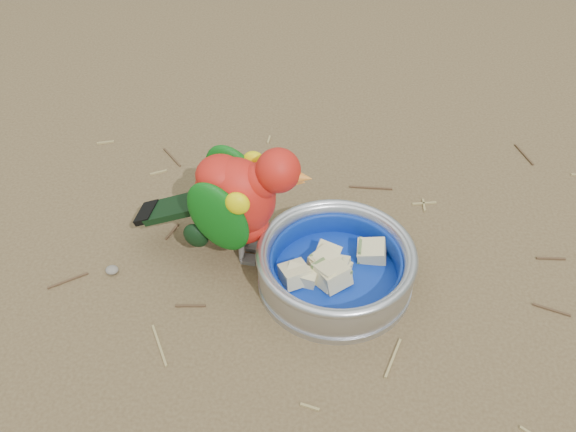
# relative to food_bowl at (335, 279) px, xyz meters

# --- Properties ---
(ground) EXTENTS (60.00, 60.00, 0.00)m
(ground) POSITION_rel_food_bowl_xyz_m (0.03, -0.09, -0.01)
(ground) COLOR brown
(food_bowl) EXTENTS (0.21, 0.21, 0.02)m
(food_bowl) POSITION_rel_food_bowl_xyz_m (0.00, 0.00, 0.00)
(food_bowl) COLOR #B2B2BA
(food_bowl) RESTS_ON ground
(bowl_wall) EXTENTS (0.21, 0.21, 0.04)m
(bowl_wall) POSITION_rel_food_bowl_xyz_m (0.00, 0.00, 0.03)
(bowl_wall) COLOR #B2B2BA
(bowl_wall) RESTS_ON food_bowl
(fruit_wedges) EXTENTS (0.13, 0.13, 0.03)m
(fruit_wedges) POSITION_rel_food_bowl_xyz_m (0.00, 0.00, 0.02)
(fruit_wedges) COLOR beige
(fruit_wedges) RESTS_ON food_bowl
(lory_parrot) EXTENTS (0.24, 0.14, 0.18)m
(lory_parrot) POSITION_rel_food_bowl_xyz_m (-0.13, 0.05, 0.08)
(lory_parrot) COLOR red
(lory_parrot) RESTS_ON ground
(ground_debris) EXTENTS (0.90, 0.80, 0.01)m
(ground_debris) POSITION_rel_food_bowl_xyz_m (-0.01, -0.02, -0.01)
(ground_debris) COLOR #937F4D
(ground_debris) RESTS_ON ground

